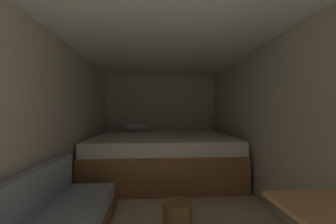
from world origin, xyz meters
TOP-DOWN VIEW (x-y plane):
  - ground_plane at (0.00, 1.75)m, footprint 7.03×7.03m
  - wall_back at (0.00, 4.29)m, footprint 2.70×0.05m
  - wall_left at (-1.32, 1.75)m, footprint 0.05×5.03m
  - wall_right at (1.32, 1.75)m, footprint 0.05×5.03m
  - ceiling_slab at (0.00, 1.75)m, footprint 2.70×5.03m
  - bed at (-0.00, 3.25)m, footprint 2.48×1.95m
  - wicker_basket at (0.10, 1.69)m, footprint 0.32×0.32m

SIDE VIEW (x-z plane):
  - ground_plane at x=0.00m, z-range 0.00..0.00m
  - wicker_basket at x=0.10m, z-range 0.00..0.21m
  - bed at x=0.00m, z-range -0.09..0.87m
  - wall_back at x=0.00m, z-range 0.00..2.10m
  - wall_left at x=-1.32m, z-range 0.00..2.10m
  - wall_right at x=1.32m, z-range 0.00..2.10m
  - ceiling_slab at x=0.00m, z-range 2.10..2.15m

